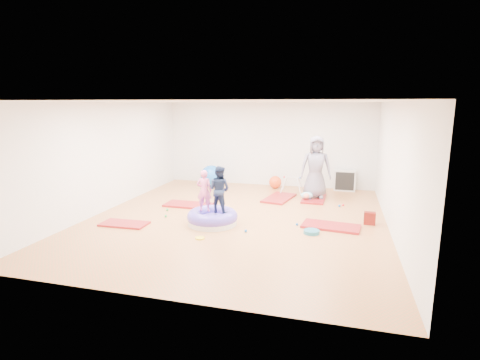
# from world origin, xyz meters

# --- Properties ---
(room) EXTENTS (7.01, 8.01, 2.81)m
(room) POSITION_xyz_m (0.00, 0.00, 1.40)
(room) COLOR #C56E3E
(room) RESTS_ON ground
(gym_mat_front_left) EXTENTS (1.09, 0.56, 0.04)m
(gym_mat_front_left) POSITION_xyz_m (-2.39, -1.15, 0.02)
(gym_mat_front_left) COLOR maroon
(gym_mat_front_left) RESTS_ON ground
(gym_mat_mid_left) EXTENTS (1.28, 0.65, 0.05)m
(gym_mat_mid_left) POSITION_xyz_m (-1.60, 0.78, 0.03)
(gym_mat_mid_left) COLOR maroon
(gym_mat_mid_left) RESTS_ON ground
(gym_mat_center_back) EXTENTS (0.90, 1.42, 0.05)m
(gym_mat_center_back) POSITION_xyz_m (0.69, 2.16, 0.03)
(gym_mat_center_back) COLOR maroon
(gym_mat_center_back) RESTS_ON ground
(gym_mat_right) EXTENTS (1.34, 0.79, 0.05)m
(gym_mat_right) POSITION_xyz_m (2.24, -0.10, 0.03)
(gym_mat_right) COLOR maroon
(gym_mat_right) RESTS_ON ground
(gym_mat_rear_right) EXTENTS (0.67, 1.28, 0.05)m
(gym_mat_rear_right) POSITION_xyz_m (1.69, 2.39, 0.03)
(gym_mat_rear_right) COLOR maroon
(gym_mat_rear_right) RESTS_ON ground
(inflatable_cushion) EXTENTS (1.18, 1.18, 0.37)m
(inflatable_cushion) POSITION_xyz_m (-0.43, -0.57, 0.14)
(inflatable_cushion) COLOR silver
(inflatable_cushion) RESTS_ON ground
(child_pink) EXTENTS (0.38, 0.28, 0.98)m
(child_pink) POSITION_xyz_m (-0.63, -0.54, 0.83)
(child_pink) COLOR pink
(child_pink) RESTS_ON inflatable_cushion
(child_navy) EXTENTS (0.61, 0.53, 1.09)m
(child_navy) POSITION_xyz_m (-0.26, -0.56, 0.88)
(child_navy) COLOR #192444
(child_navy) RESTS_ON inflatable_cushion
(adult_caregiver) EXTENTS (0.96, 0.71, 1.80)m
(adult_caregiver) POSITION_xyz_m (1.70, 2.44, 0.95)
(adult_caregiver) COLOR slate
(adult_caregiver) RESTS_ON gym_mat_rear_right
(infant) EXTENTS (0.35, 0.35, 0.21)m
(infant) POSITION_xyz_m (1.49, 2.16, 0.16)
(infant) COLOR #98D7EE
(infant) RESTS_ON gym_mat_rear_right
(ball_pit_balls) EXTENTS (4.52, 3.14, 0.06)m
(ball_pit_balls) POSITION_xyz_m (0.39, 0.62, 0.03)
(ball_pit_balls) COLOR blue
(ball_pit_balls) RESTS_ON ground
(exercise_ball_blue) EXTENTS (0.72, 0.72, 0.72)m
(exercise_ball_blue) POSITION_xyz_m (-1.81, 3.26, 0.36)
(exercise_ball_blue) COLOR blue
(exercise_ball_blue) RESTS_ON ground
(exercise_ball_orange) EXTENTS (0.41, 0.41, 0.41)m
(exercise_ball_orange) POSITION_xyz_m (0.34, 3.54, 0.21)
(exercise_ball_orange) COLOR #EC491B
(exercise_ball_orange) RESTS_ON ground
(infant_play_gym) EXTENTS (0.68, 0.64, 0.52)m
(infant_play_gym) POSITION_xyz_m (0.96, 3.00, 0.35)
(infant_play_gym) COLOR silver
(infant_play_gym) RESTS_ON ground
(cube_shelf) EXTENTS (0.67, 0.33, 0.67)m
(cube_shelf) POSITION_xyz_m (2.55, 3.79, 0.33)
(cube_shelf) COLOR silver
(cube_shelf) RESTS_ON ground
(balance_disc) EXTENTS (0.35, 0.35, 0.08)m
(balance_disc) POSITION_xyz_m (1.85, -0.63, 0.04)
(balance_disc) COLOR teal
(balance_disc) RESTS_ON ground
(backpack) EXTENTS (0.26, 0.16, 0.29)m
(backpack) POSITION_xyz_m (3.10, 0.35, 0.15)
(backpack) COLOR #AE180C
(backpack) RESTS_ON ground
(yellow_toy) EXTENTS (0.20, 0.20, 0.03)m
(yellow_toy) POSITION_xyz_m (-0.36, -1.56, 0.01)
(yellow_toy) COLOR yellow
(yellow_toy) RESTS_ON ground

